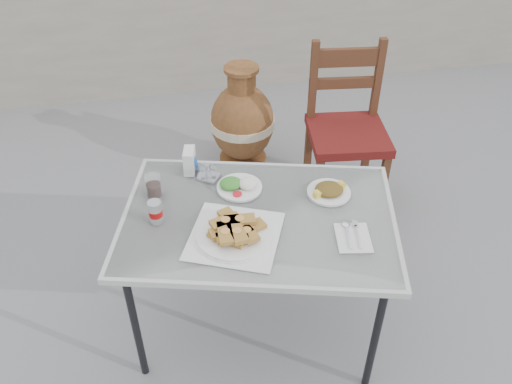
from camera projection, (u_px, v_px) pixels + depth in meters
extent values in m
plane|color=slate|center=(280.00, 303.00, 2.83)|extent=(80.00, 80.00, 0.00)
cylinder|color=black|center=(136.00, 327.00, 2.31)|extent=(0.03, 0.03, 0.67)
cylinder|color=black|center=(375.00, 338.00, 2.26)|extent=(0.03, 0.03, 0.67)
cylinder|color=black|center=(164.00, 226.00, 2.80)|extent=(0.03, 0.03, 0.67)
cylinder|color=black|center=(361.00, 234.00, 2.76)|extent=(0.03, 0.03, 0.67)
cube|color=white|center=(259.00, 219.00, 2.31)|extent=(1.32, 1.05, 0.03)
cube|color=white|center=(259.00, 216.00, 2.30)|extent=(1.28, 1.01, 0.00)
cube|color=silver|center=(235.00, 236.00, 2.20)|extent=(0.47, 0.47, 0.00)
cylinder|color=white|center=(235.00, 234.00, 2.19)|extent=(0.32, 0.32, 0.02)
cylinder|color=white|center=(235.00, 235.00, 2.20)|extent=(0.33, 0.33, 0.01)
cylinder|color=white|center=(239.00, 187.00, 2.44)|extent=(0.21, 0.21, 0.01)
ellipsoid|color=white|center=(248.00, 184.00, 2.42)|extent=(0.08, 0.08, 0.05)
ellipsoid|color=#286C1F|center=(231.00, 183.00, 2.43)|extent=(0.10, 0.09, 0.04)
cylinder|color=red|center=(237.00, 194.00, 2.39)|extent=(0.04, 0.04, 0.01)
cylinder|color=white|center=(329.00, 192.00, 2.41)|extent=(0.20, 0.20, 0.01)
ellipsoid|color=#1A6118|center=(329.00, 189.00, 2.40)|extent=(0.13, 0.12, 0.04)
cylinder|color=yellow|center=(317.00, 194.00, 2.37)|extent=(0.04, 0.04, 0.04)
cylinder|color=yellow|center=(341.00, 185.00, 2.42)|extent=(0.04, 0.04, 0.04)
cylinder|color=silver|center=(156.00, 212.00, 2.24)|extent=(0.06, 0.06, 0.10)
cylinder|color=#BC0F0D|center=(156.00, 213.00, 2.24)|extent=(0.06, 0.06, 0.03)
cylinder|color=silver|center=(154.00, 203.00, 2.21)|extent=(0.05, 0.05, 0.00)
cylinder|color=white|center=(153.00, 186.00, 2.37)|extent=(0.07, 0.07, 0.10)
cylinder|color=black|center=(154.00, 190.00, 2.39)|extent=(0.06, 0.06, 0.06)
cube|color=silver|center=(189.00, 161.00, 2.51)|extent=(0.07, 0.11, 0.12)
cube|color=blue|center=(196.00, 162.00, 2.52)|extent=(0.03, 0.05, 0.07)
cube|color=silver|center=(208.00, 177.00, 2.50)|extent=(0.12, 0.12, 0.01)
cylinder|color=white|center=(203.00, 174.00, 2.46)|extent=(0.02, 0.02, 0.06)
cylinder|color=white|center=(214.00, 172.00, 2.47)|extent=(0.02, 0.02, 0.06)
cylinder|color=silver|center=(207.00, 169.00, 2.50)|extent=(0.03, 0.03, 0.05)
cube|color=silver|center=(353.00, 238.00, 2.19)|extent=(0.17, 0.20, 0.00)
cube|color=silver|center=(349.00, 237.00, 2.19)|extent=(0.03, 0.14, 0.00)
ellipsoid|color=silver|center=(346.00, 223.00, 2.25)|extent=(0.04, 0.05, 0.01)
cube|color=silver|center=(358.00, 237.00, 2.19)|extent=(0.03, 0.14, 0.00)
cube|color=silver|center=(355.00, 224.00, 2.25)|extent=(0.03, 0.04, 0.00)
cube|color=#3D2410|center=(318.00, 192.00, 3.17)|extent=(0.05, 0.05, 0.48)
cube|color=#3D2410|center=(382.00, 189.00, 3.19)|extent=(0.05, 0.05, 0.48)
cube|color=#3D2410|center=(308.00, 155.00, 3.47)|extent=(0.05, 0.05, 0.48)
cube|color=#3D2410|center=(366.00, 153.00, 3.49)|extent=(0.05, 0.05, 0.48)
cube|color=#5B1312|center=(348.00, 135.00, 3.17)|extent=(0.49, 0.49, 0.05)
cube|color=#3D2410|center=(313.00, 84.00, 3.15)|extent=(0.05, 0.05, 0.53)
cube|color=#3D2410|center=(377.00, 82.00, 3.18)|extent=(0.05, 0.05, 0.53)
cube|color=#3D2410|center=(348.00, 57.00, 3.07)|extent=(0.43, 0.08, 0.11)
cube|color=#3D2410|center=(345.00, 83.00, 3.17)|extent=(0.43, 0.08, 0.06)
cylinder|color=brown|center=(243.00, 161.00, 3.76)|extent=(0.32, 0.32, 0.08)
ellipsoid|color=brown|center=(242.00, 122.00, 3.57)|extent=(0.42, 0.42, 0.53)
cylinder|color=beige|center=(242.00, 122.00, 3.57)|extent=(0.43, 0.43, 0.06)
cylinder|color=brown|center=(242.00, 82.00, 3.39)|extent=(0.18, 0.18, 0.16)
cylinder|color=brown|center=(241.00, 69.00, 3.33)|extent=(0.22, 0.22, 0.03)
cube|color=gray|center=(212.00, 16.00, 4.37)|extent=(6.00, 0.25, 1.20)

